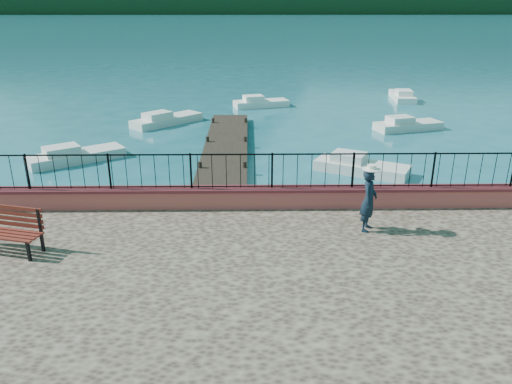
{
  "coord_description": "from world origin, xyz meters",
  "views": [
    {
      "loc": [
        -0.93,
        -9.12,
        6.56
      ],
      "look_at": [
        -0.76,
        2.0,
        2.3
      ],
      "focal_mm": 35.0,
      "sensor_mm": 36.0,
      "label": 1
    }
  ],
  "objects_px": {
    "boat_2": "(408,123)",
    "boat_5": "(402,94)",
    "boat_1": "(362,163)",
    "boat_4": "(261,101)",
    "person": "(369,200)",
    "boat_3": "(167,117)",
    "park_bench": "(3,239)",
    "boat_0": "(76,152)"
  },
  "relations": [
    {
      "from": "boat_2",
      "to": "boat_5",
      "type": "xyz_separation_m",
      "value": [
        2.28,
        8.96,
        0.0
      ]
    },
    {
      "from": "boat_1",
      "to": "boat_4",
      "type": "bearing_deg",
      "value": 133.9
    },
    {
      "from": "boat_5",
      "to": "boat_2",
      "type": "bearing_deg",
      "value": 172.06
    },
    {
      "from": "boat_1",
      "to": "boat_5",
      "type": "xyz_separation_m",
      "value": [
        6.38,
        16.22,
        0.0
      ]
    },
    {
      "from": "boat_4",
      "to": "boat_5",
      "type": "relative_size",
      "value": 0.89
    },
    {
      "from": "boat_2",
      "to": "boat_4",
      "type": "bearing_deg",
      "value": 124.08
    },
    {
      "from": "boat_1",
      "to": "boat_5",
      "type": "bearing_deg",
      "value": 97.15
    },
    {
      "from": "person",
      "to": "boat_5",
      "type": "xyz_separation_m",
      "value": [
        8.03,
        24.17,
        -1.59
      ]
    },
    {
      "from": "person",
      "to": "boat_4",
      "type": "relative_size",
      "value": 0.44
    },
    {
      "from": "boat_4",
      "to": "boat_5",
      "type": "distance_m",
      "value": 10.43
    },
    {
      "from": "boat_3",
      "to": "boat_5",
      "type": "distance_m",
      "value": 17.29
    },
    {
      "from": "boat_3",
      "to": "boat_5",
      "type": "bearing_deg",
      "value": -19.65
    },
    {
      "from": "boat_3",
      "to": "person",
      "type": "bearing_deg",
      "value": -110.56
    },
    {
      "from": "park_bench",
      "to": "boat_2",
      "type": "xyz_separation_m",
      "value": [
        14.3,
        16.23,
        -1.11
      ]
    },
    {
      "from": "boat_3",
      "to": "boat_4",
      "type": "bearing_deg",
      "value": -3.19
    },
    {
      "from": "boat_4",
      "to": "boat_5",
      "type": "xyz_separation_m",
      "value": [
        10.14,
        2.48,
        0.0
      ]
    },
    {
      "from": "park_bench",
      "to": "boat_5",
      "type": "bearing_deg",
      "value": 71.57
    },
    {
      "from": "person",
      "to": "boat_1",
      "type": "bearing_deg",
      "value": 12.92
    },
    {
      "from": "person",
      "to": "boat_2",
      "type": "height_order",
      "value": "person"
    },
    {
      "from": "boat_3",
      "to": "boat_4",
      "type": "relative_size",
      "value": 1.19
    },
    {
      "from": "boat_4",
      "to": "boat_5",
      "type": "bearing_deg",
      "value": -1.88
    },
    {
      "from": "boat_1",
      "to": "boat_4",
      "type": "height_order",
      "value": "same"
    },
    {
      "from": "park_bench",
      "to": "boat_4",
      "type": "relative_size",
      "value": 0.55
    },
    {
      "from": "park_bench",
      "to": "boat_1",
      "type": "bearing_deg",
      "value": 56.24
    },
    {
      "from": "boat_0",
      "to": "boat_2",
      "type": "distance_m",
      "value": 17.14
    },
    {
      "from": "boat_0",
      "to": "boat_5",
      "type": "distance_m",
      "value": 23.48
    },
    {
      "from": "boat_2",
      "to": "park_bench",
      "type": "bearing_deg",
      "value": -147.78
    },
    {
      "from": "park_bench",
      "to": "boat_0",
      "type": "distance_m",
      "value": 10.97
    },
    {
      "from": "boat_3",
      "to": "boat_5",
      "type": "relative_size",
      "value": 1.06
    },
    {
      "from": "park_bench",
      "to": "boat_4",
      "type": "xyz_separation_m",
      "value": [
        6.44,
        22.71,
        -1.11
      ]
    },
    {
      "from": "park_bench",
      "to": "boat_4",
      "type": "height_order",
      "value": "park_bench"
    },
    {
      "from": "boat_5",
      "to": "boat_3",
      "type": "bearing_deg",
      "value": 121.58
    },
    {
      "from": "park_bench",
      "to": "boat_0",
      "type": "relative_size",
      "value": 0.49
    },
    {
      "from": "boat_0",
      "to": "boat_1",
      "type": "xyz_separation_m",
      "value": [
        12.13,
        -1.77,
        0.0
      ]
    },
    {
      "from": "park_bench",
      "to": "boat_2",
      "type": "relative_size",
      "value": 0.54
    },
    {
      "from": "boat_3",
      "to": "boat_4",
      "type": "xyz_separation_m",
      "value": [
        5.5,
        4.91,
        0.0
      ]
    },
    {
      "from": "park_bench",
      "to": "boat_2",
      "type": "height_order",
      "value": "park_bench"
    },
    {
      "from": "person",
      "to": "boat_1",
      "type": "distance_m",
      "value": 8.28
    },
    {
      "from": "boat_1",
      "to": "boat_3",
      "type": "bearing_deg",
      "value": 164.94
    },
    {
      "from": "boat_2",
      "to": "boat_5",
      "type": "relative_size",
      "value": 0.91
    },
    {
      "from": "park_bench",
      "to": "boat_1",
      "type": "height_order",
      "value": "park_bench"
    },
    {
      "from": "boat_0",
      "to": "boat_2",
      "type": "xyz_separation_m",
      "value": [
        16.23,
        5.49,
        0.0
      ]
    }
  ]
}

